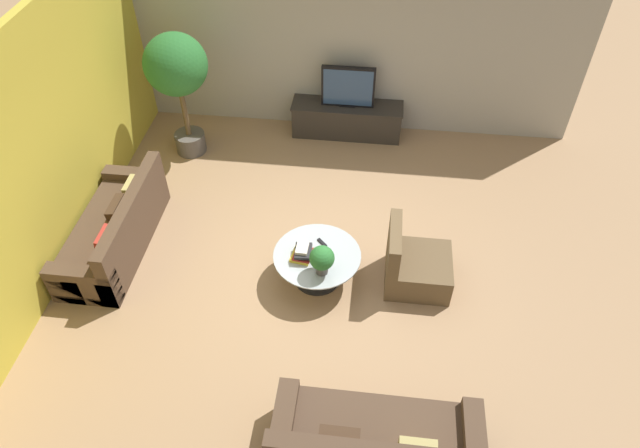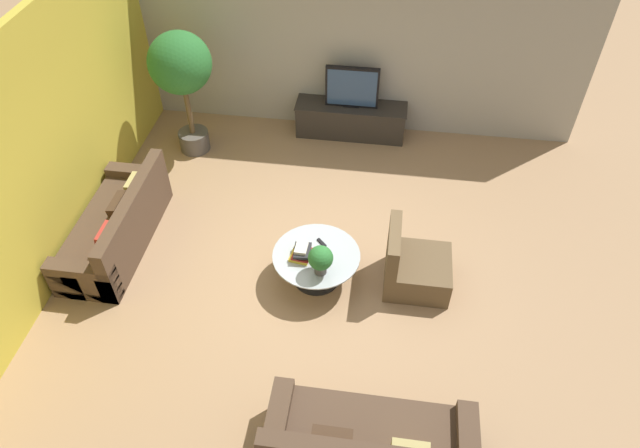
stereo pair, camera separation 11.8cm
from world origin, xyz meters
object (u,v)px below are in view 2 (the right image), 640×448
(television, at_px, (352,87))
(potted_palm_tall, at_px, (181,70))
(media_console, at_px, (351,119))
(potted_plant_tabletop, at_px, (321,259))
(coffee_table, at_px, (316,262))
(armchair_wicker, at_px, (413,267))
(couch_by_wall, at_px, (117,227))
(couch_near_entry, at_px, (369,447))

(television, relative_size, potted_palm_tall, 0.43)
(potted_palm_tall, bearing_deg, media_console, 17.04)
(media_console, relative_size, potted_plant_tabletop, 4.53)
(media_console, xyz_separation_m, television, (-0.00, -0.00, 0.60))
(coffee_table, distance_m, potted_palm_tall, 3.54)
(media_console, xyz_separation_m, potted_palm_tall, (-2.44, -0.75, 1.12))
(armchair_wicker, bearing_deg, potted_plant_tabletop, 108.49)
(couch_by_wall, relative_size, armchair_wicker, 2.38)
(couch_by_wall, bearing_deg, couch_near_entry, 54.75)
(potted_plant_tabletop, bearing_deg, television, 89.72)
(coffee_table, xyz_separation_m, armchair_wicker, (1.20, 0.10, -0.03))
(television, bearing_deg, armchair_wicker, -70.47)
(armchair_wicker, height_order, potted_palm_tall, potted_palm_tall)
(television, height_order, potted_plant_tabletop, television)
(media_console, bearing_deg, coffee_table, -91.92)
(armchair_wicker, distance_m, potted_palm_tall, 4.38)
(potted_palm_tall, relative_size, potted_plant_tabletop, 4.99)
(coffee_table, xyz_separation_m, couch_by_wall, (-2.70, 0.26, -0.02))
(television, bearing_deg, couch_by_wall, -133.82)
(coffee_table, bearing_deg, media_console, 88.08)
(coffee_table, height_order, potted_plant_tabletop, potted_plant_tabletop)
(couch_by_wall, relative_size, potted_palm_tall, 1.04)
(media_console, relative_size, armchair_wicker, 2.08)
(television, xyz_separation_m, potted_plant_tabletop, (-0.02, -3.45, -0.22))
(couch_by_wall, distance_m, armchair_wicker, 3.90)
(media_console, distance_m, coffee_table, 3.19)
(couch_by_wall, relative_size, couch_near_entry, 1.03)
(media_console, xyz_separation_m, coffee_table, (-0.11, -3.18, 0.02))
(media_console, height_order, television, television)
(couch_by_wall, bearing_deg, television, 136.18)
(couch_near_entry, xyz_separation_m, armchair_wicker, (0.36, 2.35, -0.01))
(potted_palm_tall, distance_m, potted_plant_tabletop, 3.70)
(couch_by_wall, bearing_deg, armchair_wicker, 87.74)
(television, relative_size, couch_by_wall, 0.41)
(armchair_wicker, relative_size, potted_palm_tall, 0.44)
(potted_palm_tall, bearing_deg, armchair_wicker, -33.47)
(coffee_table, distance_m, armchair_wicker, 1.20)
(coffee_table, height_order, armchair_wicker, armchair_wicker)
(coffee_table, relative_size, potted_plant_tabletop, 2.74)
(media_console, relative_size, couch_by_wall, 0.88)
(potted_plant_tabletop, bearing_deg, potted_palm_tall, 131.84)
(couch_near_entry, relative_size, potted_palm_tall, 1.01)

